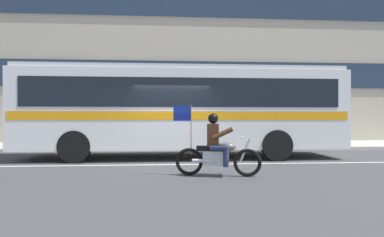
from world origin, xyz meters
TOP-DOWN VIEW (x-y plane):
  - ground_plane at (0.00, 0.00)m, footprint 60.00×60.00m
  - sidewalk_curb at (0.00, 5.10)m, footprint 28.00×3.80m
  - lane_center_stripe at (0.00, -0.60)m, footprint 26.60×0.14m
  - office_building_facade at (0.00, 7.39)m, footprint 28.00×0.89m
  - transit_bus at (0.40, 1.19)m, footprint 11.35×2.66m
  - motorcycle_with_rider at (1.08, -2.64)m, footprint 2.16×0.72m

SIDE VIEW (x-z plane):
  - ground_plane at x=0.00m, z-range 0.00..0.00m
  - lane_center_stripe at x=0.00m, z-range 0.00..0.01m
  - sidewalk_curb at x=0.00m, z-range 0.00..0.15m
  - motorcycle_with_rider at x=1.08m, z-range -0.22..1.55m
  - transit_bus at x=0.40m, z-range 0.27..3.49m
  - office_building_facade at x=0.00m, z-range 0.01..10.88m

